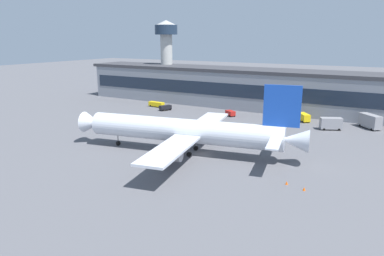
{
  "coord_description": "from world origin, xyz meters",
  "views": [
    {
      "loc": [
        36.81,
        -68.63,
        25.83
      ],
      "look_at": [
        -4.42,
        2.77,
        5.0
      ],
      "focal_mm": 33.35,
      "sensor_mm": 36.0,
      "label": 1
    }
  ],
  "objects_px": {
    "crew_van": "(304,117)",
    "traffic_cone_0": "(287,183)",
    "control_tower": "(166,50)",
    "follow_me_car": "(166,107)",
    "airliner": "(187,131)",
    "belt_loader": "(156,104)",
    "baggage_tug": "(230,113)",
    "catering_truck": "(370,121)",
    "stair_truck": "(330,123)",
    "traffic_cone_1": "(304,189)"
  },
  "relations": [
    {
      "from": "control_tower",
      "to": "baggage_tug",
      "type": "bearing_deg",
      "value": -28.65
    },
    {
      "from": "belt_loader",
      "to": "traffic_cone_0",
      "type": "xyz_separation_m",
      "value": [
        64.55,
        -49.68,
        -0.84
      ]
    },
    {
      "from": "stair_truck",
      "to": "traffic_cone_1",
      "type": "xyz_separation_m",
      "value": [
        3.53,
        -47.09,
        -1.66
      ]
    },
    {
      "from": "stair_truck",
      "to": "traffic_cone_1",
      "type": "height_order",
      "value": "stair_truck"
    },
    {
      "from": "catering_truck",
      "to": "stair_truck",
      "type": "relative_size",
      "value": 1.09
    },
    {
      "from": "control_tower",
      "to": "belt_loader",
      "type": "bearing_deg",
      "value": -66.71
    },
    {
      "from": "airliner",
      "to": "belt_loader",
      "type": "height_order",
      "value": "airliner"
    },
    {
      "from": "belt_loader",
      "to": "catering_truck",
      "type": "relative_size",
      "value": 0.92
    },
    {
      "from": "control_tower",
      "to": "traffic_cone_0",
      "type": "bearing_deg",
      "value": -43.92
    },
    {
      "from": "belt_loader",
      "to": "catering_truck",
      "type": "xyz_separation_m",
      "value": [
        74.27,
        3.72,
        1.14
      ]
    },
    {
      "from": "control_tower",
      "to": "catering_truck",
      "type": "bearing_deg",
      "value": -11.9
    },
    {
      "from": "catering_truck",
      "to": "traffic_cone_0",
      "type": "bearing_deg",
      "value": -100.31
    },
    {
      "from": "stair_truck",
      "to": "belt_loader",
      "type": "bearing_deg",
      "value": 176.72
    },
    {
      "from": "follow_me_car",
      "to": "crew_van",
      "type": "distance_m",
      "value": 48.74
    },
    {
      "from": "traffic_cone_1",
      "to": "traffic_cone_0",
      "type": "bearing_deg",
      "value": 161.85
    },
    {
      "from": "baggage_tug",
      "to": "catering_truck",
      "type": "bearing_deg",
      "value": 6.37
    },
    {
      "from": "airliner",
      "to": "traffic_cone_0",
      "type": "distance_m",
      "value": 26.47
    },
    {
      "from": "catering_truck",
      "to": "baggage_tug",
      "type": "relative_size",
      "value": 1.72
    },
    {
      "from": "catering_truck",
      "to": "stair_truck",
      "type": "distance_m",
      "value": 12.35
    },
    {
      "from": "follow_me_car",
      "to": "stair_truck",
      "type": "xyz_separation_m",
      "value": [
        57.43,
        0.1,
        0.89
      ]
    },
    {
      "from": "airliner",
      "to": "control_tower",
      "type": "bearing_deg",
      "value": 127.12
    },
    {
      "from": "catering_truck",
      "to": "crew_van",
      "type": "xyz_separation_m",
      "value": [
        -19.11,
        -0.29,
        -0.83
      ]
    },
    {
      "from": "follow_me_car",
      "to": "baggage_tug",
      "type": "bearing_deg",
      "value": 6.38
    },
    {
      "from": "catering_truck",
      "to": "follow_me_car",
      "type": "relative_size",
      "value": 1.47
    },
    {
      "from": "airliner",
      "to": "stair_truck",
      "type": "relative_size",
      "value": 8.41
    },
    {
      "from": "catering_truck",
      "to": "traffic_cone_0",
      "type": "height_order",
      "value": "catering_truck"
    },
    {
      "from": "crew_van",
      "to": "traffic_cone_0",
      "type": "distance_m",
      "value": 53.95
    },
    {
      "from": "follow_me_car",
      "to": "baggage_tug",
      "type": "xyz_separation_m",
      "value": [
        24.75,
        2.77,
        -0.0
      ]
    },
    {
      "from": "catering_truck",
      "to": "stair_truck",
      "type": "bearing_deg",
      "value": -143.09
    },
    {
      "from": "crew_van",
      "to": "airliner",
      "type": "bearing_deg",
      "value": -108.72
    },
    {
      "from": "airliner",
      "to": "control_tower",
      "type": "xyz_separation_m",
      "value": [
        -48.62,
        64.23,
        15.42
      ]
    },
    {
      "from": "follow_me_car",
      "to": "traffic_cone_1",
      "type": "height_order",
      "value": "follow_me_car"
    },
    {
      "from": "belt_loader",
      "to": "crew_van",
      "type": "height_order",
      "value": "crew_van"
    },
    {
      "from": "control_tower",
      "to": "stair_truck",
      "type": "distance_m",
      "value": 79.92
    },
    {
      "from": "control_tower",
      "to": "crew_van",
      "type": "xyz_separation_m",
      "value": [
        64.33,
        -17.86,
        -19.23
      ]
    },
    {
      "from": "traffic_cone_0",
      "to": "catering_truck",
      "type": "bearing_deg",
      "value": 79.69
    },
    {
      "from": "stair_truck",
      "to": "traffic_cone_0",
      "type": "xyz_separation_m",
      "value": [
        0.16,
        -45.99,
        -1.66
      ]
    },
    {
      "from": "follow_me_car",
      "to": "traffic_cone_0",
      "type": "bearing_deg",
      "value": -38.54
    },
    {
      "from": "control_tower",
      "to": "crew_van",
      "type": "bearing_deg",
      "value": -15.52
    },
    {
      "from": "catering_truck",
      "to": "follow_me_car",
      "type": "distance_m",
      "value": 67.74
    },
    {
      "from": "stair_truck",
      "to": "crew_van",
      "type": "bearing_deg",
      "value": 142.33
    },
    {
      "from": "control_tower",
      "to": "catering_truck",
      "type": "relative_size",
      "value": 4.72
    },
    {
      "from": "catering_truck",
      "to": "traffic_cone_0",
      "type": "xyz_separation_m",
      "value": [
        -9.72,
        -53.4,
        -1.97
      ]
    },
    {
      "from": "airliner",
      "to": "baggage_tug",
      "type": "relative_size",
      "value": 13.22
    },
    {
      "from": "catering_truck",
      "to": "follow_me_car",
      "type": "bearing_deg",
      "value": -173.62
    },
    {
      "from": "catering_truck",
      "to": "crew_van",
      "type": "relative_size",
      "value": 1.29
    },
    {
      "from": "control_tower",
      "to": "stair_truck",
      "type": "bearing_deg",
      "value": -18.77
    },
    {
      "from": "control_tower",
      "to": "follow_me_car",
      "type": "height_order",
      "value": "control_tower"
    },
    {
      "from": "airliner",
      "to": "baggage_tug",
      "type": "height_order",
      "value": "airliner"
    },
    {
      "from": "traffic_cone_0",
      "to": "follow_me_car",
      "type": "bearing_deg",
      "value": 141.46
    }
  ]
}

